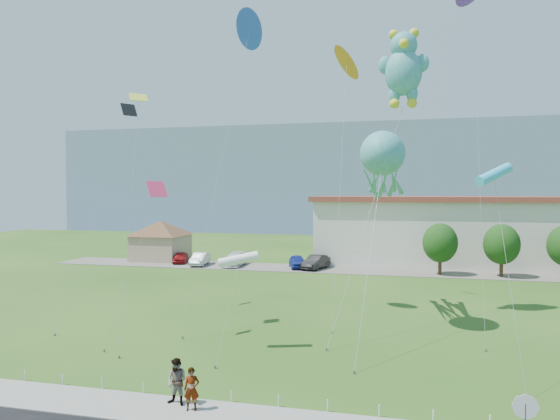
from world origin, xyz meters
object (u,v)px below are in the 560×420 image
(pedestrian_left, at_px, (192,389))
(parked_car_black, at_px, (316,262))
(parked_car_blue, at_px, (297,262))
(parked_car_red, at_px, (181,257))
(pedestrian_right, at_px, (177,382))
(parked_car_white, at_px, (235,259))
(octopus_kite, at_px, (383,165))
(teddy_bear_kite, at_px, (403,67))
(pavilion, at_px, (161,237))
(stop_sign, at_px, (525,414))
(parked_car_silver, at_px, (200,259))

(pedestrian_left, height_order, parked_car_black, pedestrian_left)
(parked_car_blue, bearing_deg, parked_car_red, 159.55)
(pedestrian_right, relative_size, parked_car_blue, 0.44)
(parked_car_red, relative_size, parked_car_white, 0.77)
(octopus_kite, bearing_deg, pedestrian_right, -117.20)
(octopus_kite, xyz_separation_m, teddy_bear_kite, (1.28, 3.29, 7.10))
(pavilion, xyz_separation_m, teddy_bear_kite, (29.95, -22.03, 14.55))
(pedestrian_left, xyz_separation_m, parked_car_blue, (-3.28, 37.65, -0.16))
(stop_sign, distance_m, teddy_bear_kite, 25.82)
(parked_car_blue, relative_size, parked_car_black, 0.91)
(parked_car_red, bearing_deg, pedestrian_left, -80.45)
(pedestrian_left, bearing_deg, pedestrian_right, 139.82)
(pavilion, height_order, parked_car_silver, pavilion)
(pedestrian_right, height_order, parked_car_black, pedestrian_right)
(parked_car_silver, relative_size, parked_car_white, 0.87)
(parked_car_silver, relative_size, teddy_bear_kite, 0.22)
(octopus_kite, bearing_deg, parked_car_black, 109.85)
(parked_car_white, xyz_separation_m, teddy_bear_kite, (18.95, -19.02, 16.77))
(stop_sign, bearing_deg, parked_car_blue, 110.89)
(pedestrian_right, bearing_deg, parked_car_white, 114.12)
(parked_car_red, bearing_deg, parked_car_silver, -38.28)
(octopus_kite, bearing_deg, teddy_bear_kite, 68.76)
(stop_sign, relative_size, teddy_bear_kite, 0.12)
(pedestrian_right, bearing_deg, parked_car_black, 99.60)
(parked_car_silver, relative_size, parked_car_blue, 1.04)
(parked_car_white, distance_m, teddy_bear_kite, 31.66)
(pedestrian_left, height_order, teddy_bear_kite, teddy_bear_kite)
(parked_car_silver, bearing_deg, teddy_bear_kite, -45.69)
(parked_car_silver, bearing_deg, octopus_kite, -51.95)
(pedestrian_left, distance_m, parked_car_white, 39.10)
(pavilion, relative_size, teddy_bear_kite, 0.46)
(stop_sign, xyz_separation_m, parked_car_red, (-29.74, 40.03, -1.14))
(stop_sign, height_order, pedestrian_right, stop_sign)
(stop_sign, xyz_separation_m, parked_car_silver, (-26.67, 38.75, -1.08))
(pedestrian_left, xyz_separation_m, parked_car_black, (-1.12, 37.43, -0.11))
(parked_car_red, distance_m, parked_car_black, 16.94)
(pedestrian_left, bearing_deg, parked_car_red, 99.33)
(pedestrian_right, bearing_deg, pedestrian_left, -15.28)
(teddy_bear_kite, bearing_deg, pedestrian_left, -113.73)
(stop_sign, distance_m, pedestrian_left, 11.85)
(pavilion, height_order, stop_sign, pavilion)
(octopus_kite, bearing_deg, parked_car_white, 128.37)
(parked_car_blue, relative_size, teddy_bear_kite, 0.21)
(parked_car_silver, xyz_separation_m, octopus_kite, (21.85, -21.86, 9.68))
(pedestrian_left, height_order, parked_car_silver, pedestrian_left)
(stop_sign, relative_size, pedestrian_right, 1.34)
(pavilion, bearing_deg, parked_car_white, -15.28)
(parked_car_white, distance_m, parked_car_black, 9.67)
(parked_car_black, height_order, octopus_kite, octopus_kite)
(parked_car_black, bearing_deg, pedestrian_right, -73.24)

